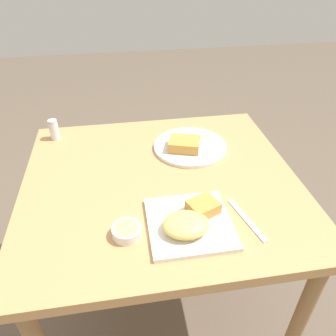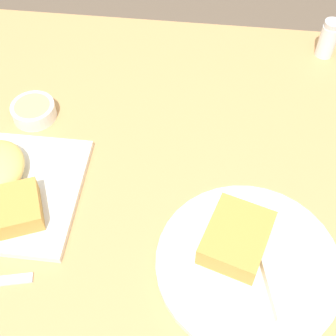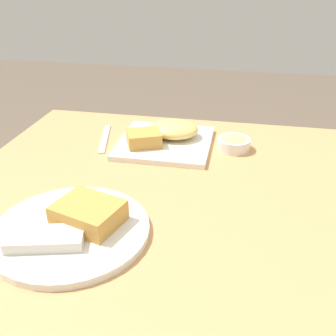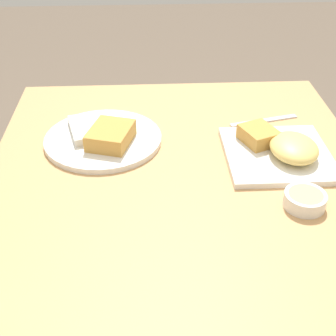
% 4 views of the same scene
% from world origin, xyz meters
% --- Properties ---
extents(dining_table, '(0.95, 0.88, 0.72)m').
position_xyz_m(dining_table, '(0.00, 0.00, 0.64)').
color(dining_table, tan).
rests_on(dining_table, ground_plane).
extents(plate_square_near, '(0.24, 0.24, 0.06)m').
position_xyz_m(plate_square_near, '(0.05, -0.24, 0.74)').
color(plate_square_near, white).
rests_on(plate_square_near, dining_table).
extents(plate_oval_far, '(0.29, 0.29, 0.05)m').
position_xyz_m(plate_oval_far, '(0.14, 0.18, 0.74)').
color(plate_oval_far, white).
rests_on(plate_oval_far, dining_table).
extents(sauce_ramekin, '(0.09, 0.09, 0.03)m').
position_xyz_m(sauce_ramekin, '(-0.13, -0.24, 0.74)').
color(sauce_ramekin, white).
rests_on(sauce_ramekin, dining_table).
extents(butter_knife, '(0.06, 0.19, 0.00)m').
position_xyz_m(butter_knife, '(0.22, -0.24, 0.72)').
color(butter_knife, silver).
rests_on(butter_knife, dining_table).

